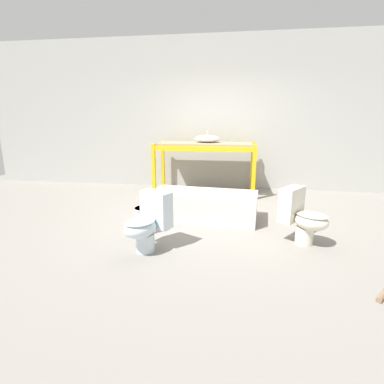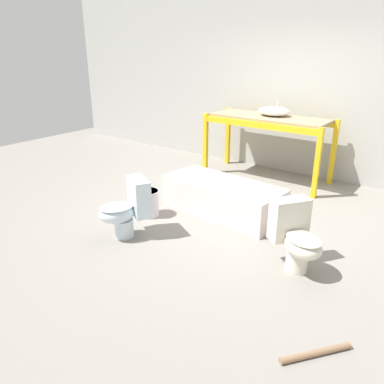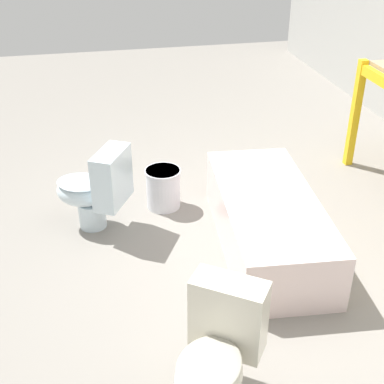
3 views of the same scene
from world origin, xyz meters
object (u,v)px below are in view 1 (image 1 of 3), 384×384
sink_basin (207,139)px  bucket_white (145,219)px  toilet_near (147,222)px  toilet_far (302,216)px  bathtub_main (204,203)px

sink_basin → bucket_white: sink_basin is taller
toilet_near → toilet_far: bearing=44.1°
toilet_far → bucket_white: (-2.04, 0.06, -0.17)m
toilet_near → toilet_far: 1.90m
sink_basin → toilet_near: sink_basin is taller
sink_basin → bathtub_main: sink_basin is taller
sink_basin → bucket_white: size_ratio=1.48×
toilet_far → sink_basin: bearing=65.6°
sink_basin → bucket_white: 2.62m
bathtub_main → bucket_white: (-0.73, -0.67, -0.06)m
sink_basin → bucket_white: bearing=-104.1°
bathtub_main → bucket_white: bathtub_main is taller
toilet_near → bucket_white: bearing=138.9°
sink_basin → bathtub_main: 1.92m
sink_basin → bathtub_main: size_ratio=0.31×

